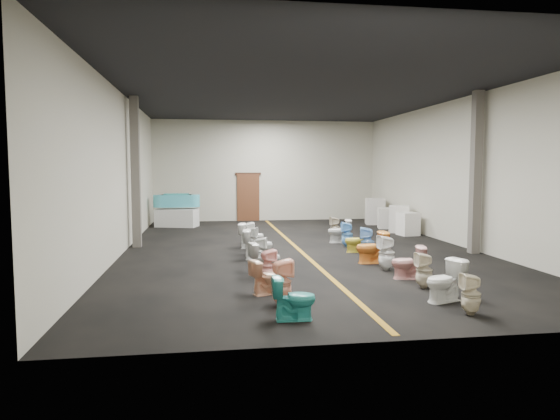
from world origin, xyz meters
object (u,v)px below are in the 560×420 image
at_px(toilet_right_8, 347,235).
at_px(toilet_left_8, 252,236).
at_px(toilet_left_6, 258,245).
at_px(toilet_right_6, 367,242).
at_px(toilet_left_0, 294,298).
at_px(toilet_right_3, 408,262).
at_px(toilet_left_1, 281,282).
at_px(toilet_left_3, 268,266).
at_px(toilet_left_2, 267,277).
at_px(toilet_right_7, 356,241).
at_px(toilet_right_10, 335,228).
at_px(appliance_crate_a, 408,224).
at_px(appliance_crate_b, 399,219).
at_px(toilet_left_7, 251,241).
at_px(display_table, 177,218).
at_px(toilet_right_4, 387,253).
at_px(appliance_crate_d, 375,211).
at_px(appliance_crate_c, 387,218).
at_px(toilet_left_9, 248,233).
at_px(toilet_left_4, 265,258).
at_px(toilet_right_1, 445,281).
at_px(toilet_left_5, 260,252).
at_px(toilet_right_2, 424,271).
at_px(toilet_right_5, 372,247).
at_px(toilet_right_0, 471,294).
at_px(bathtub, 177,200).
at_px(toilet_right_9, 339,231).

bearing_deg(toilet_right_8, toilet_left_8, -88.74).
distance_m(toilet_left_6, toilet_right_6, 2.93).
bearing_deg(toilet_left_0, toilet_right_3, -48.14).
distance_m(toilet_left_1, toilet_left_3, 1.77).
distance_m(toilet_left_2, toilet_right_7, 5.26).
relative_size(toilet_left_2, toilet_right_10, 0.89).
distance_m(appliance_crate_a, appliance_crate_b, 0.85).
relative_size(appliance_crate_b, toilet_left_7, 1.30).
xyz_separation_m(display_table, toilet_right_8, (5.39, -6.08, 0.02)).
bearing_deg(toilet_right_10, toilet_left_0, -16.53).
bearing_deg(toilet_left_7, toilet_left_6, -149.18).
bearing_deg(toilet_right_3, toilet_right_4, -161.27).
bearing_deg(toilet_right_6, appliance_crate_a, 166.53).
xyz_separation_m(toilet_left_1, toilet_right_3, (3.01, 1.63, -0.05)).
bearing_deg(appliance_crate_d, toilet_left_1, -116.19).
bearing_deg(appliance_crate_b, toilet_left_0, -119.83).
xyz_separation_m(appliance_crate_b, toilet_left_8, (-5.75, -2.92, -0.12)).
distance_m(toilet_left_1, toilet_left_6, 4.39).
xyz_separation_m(appliance_crate_a, toilet_left_6, (-5.74, -3.86, -0.01)).
relative_size(appliance_crate_c, toilet_right_3, 1.11).
distance_m(toilet_left_2, toilet_left_9, 6.16).
relative_size(appliance_crate_c, toilet_left_1, 0.99).
height_order(toilet_right_7, toilet_right_8, toilet_right_8).
height_order(display_table, toilet_right_8, toilet_right_8).
height_order(toilet_left_0, toilet_left_4, toilet_left_4).
relative_size(display_table, toilet_left_9, 2.33).
height_order(display_table, toilet_right_1, toilet_right_1).
distance_m(toilet_left_5, toilet_right_2, 4.03).
bearing_deg(toilet_left_6, toilet_right_5, -98.68).
height_order(toilet_left_4, toilet_right_7, toilet_left_4).
xyz_separation_m(toilet_left_0, toilet_left_6, (-0.03, 5.27, 0.04)).
xyz_separation_m(toilet_left_3, toilet_right_0, (2.99, -2.80, -0.00)).
relative_size(toilet_left_1, toilet_left_3, 1.18).
height_order(toilet_left_3, toilet_right_1, toilet_right_1).
bearing_deg(toilet_right_7, toilet_right_1, 6.63).
bearing_deg(toilet_left_7, toilet_right_3, -116.63).
relative_size(bathtub, toilet_right_2, 2.58).
bearing_deg(toilet_left_8, toilet_left_9, 19.27).
bearing_deg(toilet_right_8, toilet_right_1, 4.58).
bearing_deg(toilet_right_8, appliance_crate_b, 141.55).
height_order(appliance_crate_d, toilet_left_5, appliance_crate_d).
xyz_separation_m(appliance_crate_c, toilet_right_9, (-2.87, -3.41, -0.03)).
bearing_deg(toilet_right_2, toilet_right_0, 2.37).
bearing_deg(toilet_right_8, appliance_crate_d, 158.01).
bearing_deg(toilet_left_1, toilet_left_8, -9.21).
distance_m(toilet_left_1, toilet_left_7, 5.19).
bearing_deg(toilet_right_4, toilet_right_7, 175.96).
bearing_deg(toilet_left_0, toilet_right_5, -30.98).
height_order(toilet_right_6, toilet_right_9, toilet_right_6).
bearing_deg(bathtub, toilet_right_10, -39.04).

